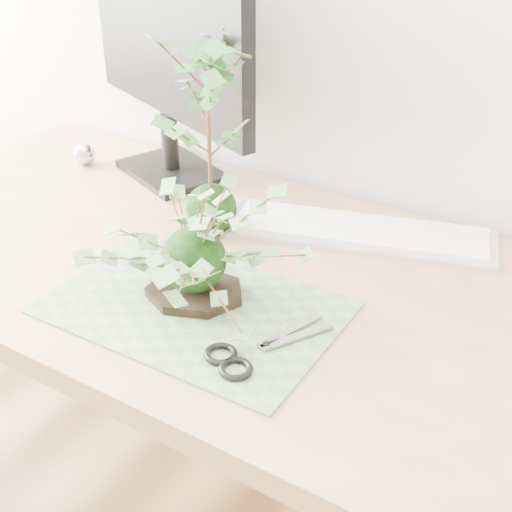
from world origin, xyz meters
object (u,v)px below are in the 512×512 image
(monitor, at_px, (166,43))
(maple_kokedama, at_px, (207,87))
(desk, at_px, (259,319))
(keyboard, at_px, (360,232))
(ivy_kokedama, at_px, (192,232))

(monitor, bearing_deg, maple_kokedama, -16.21)
(maple_kokedama, height_order, monitor, monitor)
(desk, bearing_deg, keyboard, 68.77)
(desk, bearing_deg, monitor, 145.58)
(maple_kokedama, xyz_separation_m, keyboard, (0.24, 0.13, -0.26))
(maple_kokedama, relative_size, monitor, 0.75)
(maple_kokedama, height_order, keyboard, maple_kokedama)
(desk, relative_size, monitor, 3.10)
(ivy_kokedama, xyz_separation_m, maple_kokedama, (-0.10, 0.19, 0.15))
(ivy_kokedama, bearing_deg, maple_kokedama, 118.23)
(ivy_kokedama, xyz_separation_m, monitor, (-0.32, 0.36, 0.16))
(keyboard, bearing_deg, ivy_kokedama, -129.56)
(desk, distance_m, maple_kokedama, 0.40)
(desk, distance_m, keyboard, 0.25)
(desk, xyz_separation_m, maple_kokedama, (-0.15, 0.09, 0.36))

